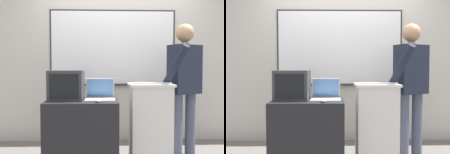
# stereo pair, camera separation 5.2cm
# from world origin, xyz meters

# --- Properties ---
(back_wall) EXTENTS (6.40, 0.17, 2.65)m
(back_wall) POSITION_xyz_m (-0.00, 1.35, 1.33)
(back_wall) COLOR beige
(back_wall) RESTS_ON ground_plane
(lectern_podium) EXTENTS (0.53, 0.43, 0.96)m
(lectern_podium) POSITION_xyz_m (0.35, 0.47, 0.48)
(lectern_podium) COLOR silver
(lectern_podium) RESTS_ON ground_plane
(side_desk) EXTENTS (0.82, 0.56, 0.78)m
(side_desk) POSITION_xyz_m (-0.47, 0.31, 0.39)
(side_desk) COLOR black
(side_desk) RESTS_ON ground_plane
(person_presenter) EXTENTS (0.58, 0.66, 1.71)m
(person_presenter) POSITION_xyz_m (0.80, 0.57, 0.99)
(person_presenter) COLOR #474C60
(person_presenter) RESTS_ON ground_plane
(laptop) EXTENTS (0.35, 0.31, 0.25)m
(laptop) POSITION_xyz_m (-0.27, 0.41, 0.85)
(laptop) COLOR #B7BABF
(laptop) RESTS_ON side_desk
(wireless_keyboard) EXTENTS (0.43, 0.13, 0.02)m
(wireless_keyboard) POSITION_xyz_m (0.37, 0.42, 0.97)
(wireless_keyboard) COLOR silver
(wireless_keyboard) RESTS_ON lectern_podium
(computer_mouse_by_laptop) EXTENTS (0.06, 0.10, 0.03)m
(computer_mouse_by_laptop) POSITION_xyz_m (-0.29, 0.14, 0.80)
(computer_mouse_by_laptop) COLOR silver
(computer_mouse_by_laptop) RESTS_ON side_desk
(crt_monitor) EXTENTS (0.38, 0.41, 0.34)m
(crt_monitor) POSITION_xyz_m (-0.66, 0.37, 0.95)
(crt_monitor) COLOR #333335
(crt_monitor) RESTS_ON side_desk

